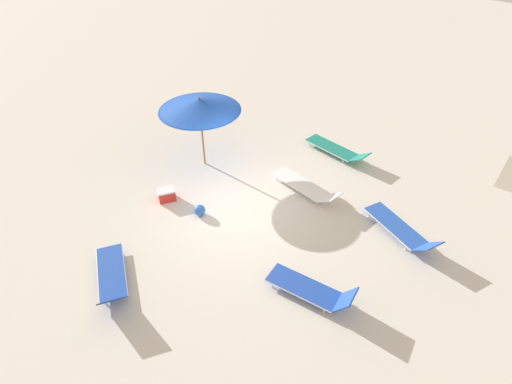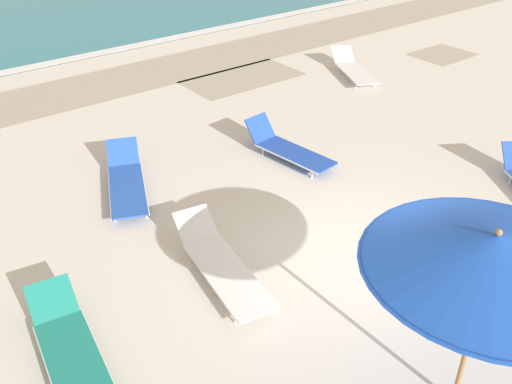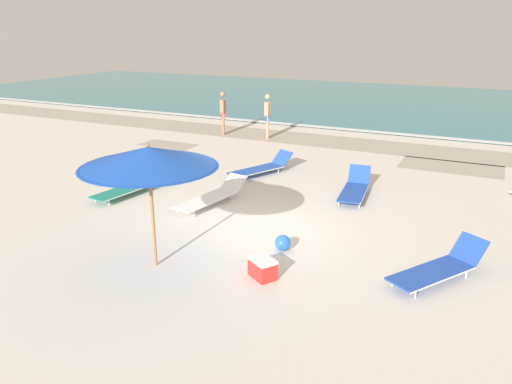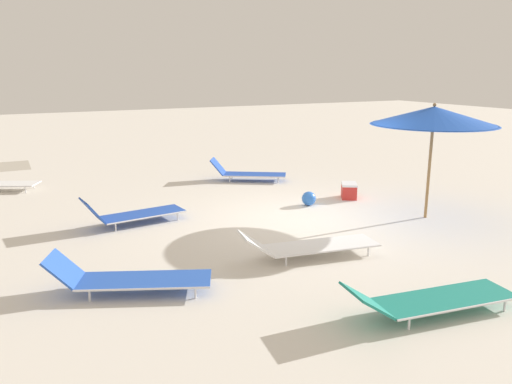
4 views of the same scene
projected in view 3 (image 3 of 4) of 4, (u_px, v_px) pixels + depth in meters
The scene contains 12 objects.
ground_plane at pixel (255, 234), 11.05m from camera, with size 60.00×60.00×0.16m.
ocean_water at pixel (414, 103), 28.71m from camera, with size 60.00×18.57×0.07m.
beach_umbrella at pixel (149, 157), 8.80m from camera, with size 2.49×2.49×2.36m.
sun_lounger_under_umbrella at pixel (130, 187), 13.38m from camera, with size 0.92×2.38×0.49m.
sun_lounger_beside_umbrella at pixel (355, 188), 13.19m from camera, with size 0.83×2.05×0.63m.
sun_lounger_near_water_right at pixel (439, 268), 8.89m from camera, with size 1.60×2.07×0.61m.
sun_lounger_mid_beach_solo at pixel (261, 167), 15.16m from camera, with size 1.43×2.26×0.57m.
sun_lounger_mid_beach_pair_a at pixel (212, 196), 12.64m from camera, with size 0.98×2.39×0.50m.
beachgoer_wading_adult at pixel (268, 113), 19.74m from camera, with size 0.29×0.41×1.76m.
beachgoer_shoreline_child at pixel (223, 110), 20.44m from camera, with size 0.31×0.40×1.76m.
beach_ball at pixel (283, 243), 10.05m from camera, with size 0.32×0.32×0.32m.
cooler_box at pixel (263, 268), 8.95m from camera, with size 0.61×0.56×0.37m.
Camera 3 is at (4.48, -9.14, 4.33)m, focal length 35.00 mm.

